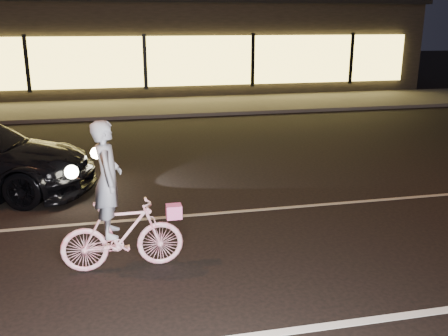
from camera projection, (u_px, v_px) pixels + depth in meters
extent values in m
plane|color=black|center=(224.00, 269.00, 6.64)|extent=(90.00, 90.00, 0.00)
cube|color=silver|center=(255.00, 336.00, 5.23)|extent=(60.00, 0.12, 0.01)
cube|color=gray|center=(199.00, 215.00, 8.51)|extent=(60.00, 0.10, 0.01)
cube|color=#383533|center=(150.00, 107.00, 18.80)|extent=(30.00, 4.00, 0.12)
cube|color=black|center=(139.00, 47.00, 23.87)|extent=(25.00, 8.00, 4.00)
cube|color=black|center=(137.00, 2.00, 23.29)|extent=(25.40, 8.40, 0.30)
cube|color=#EECB53|center=(145.00, 62.00, 20.14)|extent=(23.00, 0.15, 2.00)
cube|color=black|center=(27.00, 64.00, 19.14)|extent=(0.15, 0.08, 2.20)
cube|color=black|center=(145.00, 62.00, 20.07)|extent=(0.15, 0.08, 2.20)
cube|color=black|center=(253.00, 60.00, 20.99)|extent=(0.15, 0.08, 2.20)
cube|color=black|center=(351.00, 58.00, 21.92)|extent=(0.15, 0.08, 2.20)
imported|color=#E03B69|center=(122.00, 235.00, 6.54)|extent=(1.60, 0.45, 0.96)
imported|color=white|center=(108.00, 179.00, 6.29)|extent=(0.36, 0.55, 1.51)
cube|color=#FF3FAA|center=(174.00, 212.00, 6.61)|extent=(0.20, 0.17, 0.18)
sphere|color=#FFF2BF|center=(97.00, 153.00, 9.92)|extent=(0.24, 0.24, 0.24)
sphere|color=#FFF2BF|center=(72.00, 172.00, 8.67)|extent=(0.24, 0.24, 0.24)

